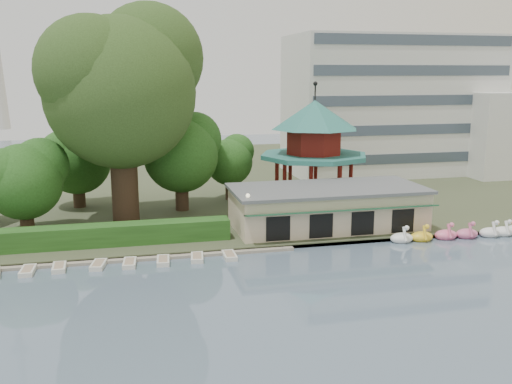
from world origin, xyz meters
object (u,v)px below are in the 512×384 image
object	(u,v)px
dock	(90,261)
pavilion	(314,142)
big_tree	(122,81)
boathouse	(327,207)

from	to	relation	value
dock	pavilion	size ratio (longest dim) A/B	2.52
big_tree	pavilion	bearing A→B (deg)	10.26
boathouse	big_tree	bearing A→B (deg)	161.58
pavilion	dock	bearing A→B (deg)	-148.34
pavilion	big_tree	distance (m)	22.20
dock	pavilion	bearing A→B (deg)	31.66
big_tree	boathouse	bearing A→B (deg)	-18.42
dock	boathouse	xyz separation A→B (m)	(22.00, 4.77, 2.25)
pavilion	big_tree	size ratio (longest dim) A/B	0.63
dock	boathouse	size ratio (longest dim) A/B	1.83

